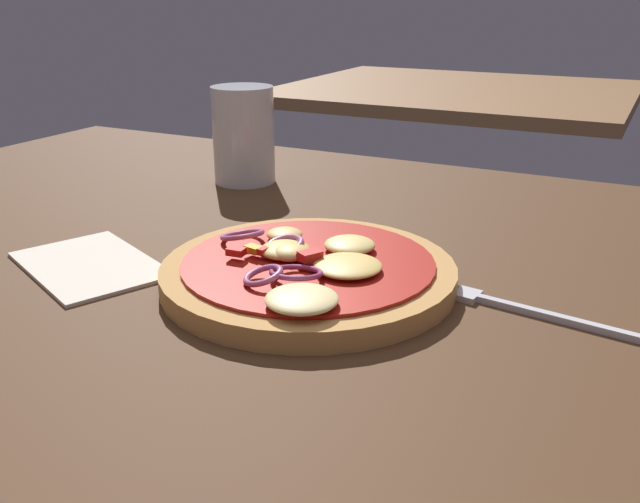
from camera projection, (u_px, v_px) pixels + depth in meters
The scene contains 6 objects.
dining_table at pixel (285, 309), 0.53m from camera, with size 1.24×0.90×0.03m.
pizza at pixel (308, 271), 0.53m from camera, with size 0.23×0.23×0.03m.
fork at pixel (520, 309), 0.49m from camera, with size 0.18×0.04×0.01m.
beer_glass at pixel (244, 139), 0.81m from camera, with size 0.07×0.07×0.11m.
napkin at pixel (90, 265), 0.57m from camera, with size 0.16×0.14×0.00m.
background_table at pixel (457, 93), 1.62m from camera, with size 0.78×0.67×0.03m.
Camera 1 is at (0.24, -0.41, 0.24)m, focal length 38.76 mm.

